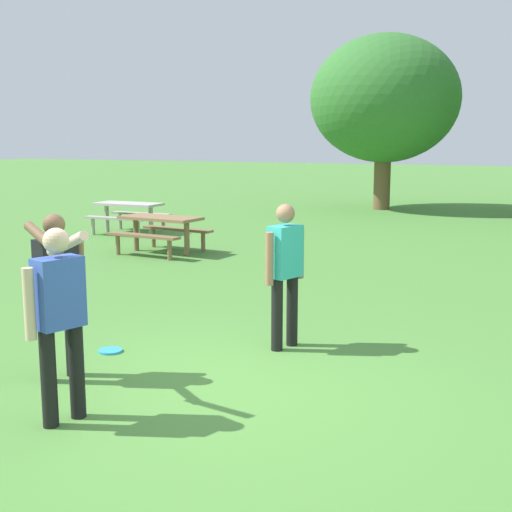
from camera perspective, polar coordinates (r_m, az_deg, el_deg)
ground_plane at (r=6.46m, az=-3.34°, el=-11.37°), size 120.00×120.00×0.00m
person_thrower at (r=7.50m, az=2.48°, el=-0.88°), size 0.33×0.58×1.64m
person_catcher at (r=5.73m, az=-16.39°, el=-4.41°), size 0.63×0.76×1.64m
person_bystander at (r=6.78m, az=-16.47°, el=-2.26°), size 0.63×0.76×1.64m
frisbee at (r=7.74m, az=-12.25°, el=-7.85°), size 0.27×0.27×0.03m
picnic_table_near at (r=14.08m, az=-8.09°, el=2.50°), size 1.81×1.56×0.77m
picnic_table_far at (r=17.27m, az=-10.78°, el=3.76°), size 1.74×1.46×0.77m
tree_tall_left at (r=23.28m, az=10.86°, el=12.92°), size 4.94×4.94×5.78m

